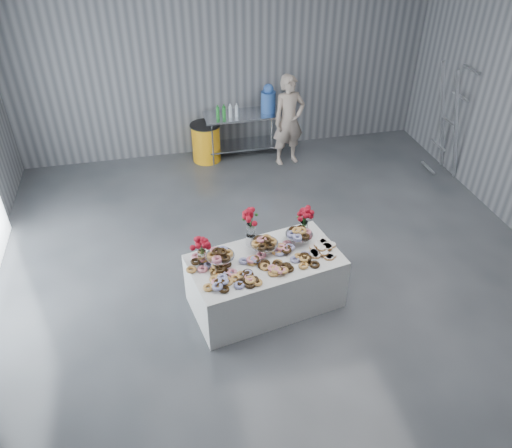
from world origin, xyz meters
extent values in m
plane|color=#33363A|center=(0.00, 0.00, 0.00)|extent=(9.00, 9.00, 0.00)
cube|color=slate|center=(0.00, 4.50, 2.00)|extent=(8.00, 0.04, 4.00)
cube|color=white|center=(-0.29, -0.05, 0.38)|extent=(2.05, 1.34, 0.75)
cube|color=silver|center=(0.27, 4.10, 0.88)|extent=(1.50, 0.60, 0.04)
cube|color=silver|center=(0.27, 4.10, 0.25)|extent=(1.40, 0.55, 0.03)
cylinder|color=silver|center=(-0.38, 3.85, 0.43)|extent=(0.04, 0.04, 0.86)
cylinder|color=silver|center=(0.92, 3.85, 0.43)|extent=(0.04, 0.04, 0.86)
cylinder|color=silver|center=(-0.38, 4.35, 0.43)|extent=(0.04, 0.04, 0.86)
cylinder|color=silver|center=(0.92, 4.35, 0.43)|extent=(0.04, 0.04, 0.86)
cylinder|color=silver|center=(-0.86, -0.01, 0.81)|extent=(0.06, 0.06, 0.12)
cylinder|color=silver|center=(-0.86, -0.01, 0.88)|extent=(0.36, 0.36, 0.01)
cylinder|color=silver|center=(-0.27, 0.10, 0.81)|extent=(0.06, 0.06, 0.12)
cylinder|color=silver|center=(-0.27, 0.10, 0.88)|extent=(0.36, 0.36, 0.01)
cylinder|color=silver|center=(0.22, 0.20, 0.81)|extent=(0.06, 0.06, 0.12)
cylinder|color=silver|center=(0.22, 0.20, 0.88)|extent=(0.36, 0.36, 0.01)
cylinder|color=white|center=(-1.07, 0.05, 0.84)|extent=(0.11, 0.11, 0.18)
cylinder|color=#1E5919|center=(-1.07, 0.05, 0.97)|extent=(0.04, 0.04, 0.18)
cylinder|color=white|center=(0.34, 0.37, 0.84)|extent=(0.11, 0.11, 0.18)
cylinder|color=#1E5919|center=(0.34, 0.37, 0.97)|extent=(0.04, 0.04, 0.18)
cylinder|color=silver|center=(-0.40, 0.28, 0.82)|extent=(0.14, 0.14, 0.15)
cylinder|color=white|center=(-0.40, 0.28, 0.99)|extent=(0.11, 0.11, 0.18)
cylinder|color=#1E5919|center=(-0.40, 0.28, 1.12)|extent=(0.04, 0.04, 0.18)
cylinder|color=#437DE5|center=(0.77, 4.10, 1.10)|extent=(0.28, 0.28, 0.40)
sphere|color=#437DE5|center=(0.77, 4.10, 1.36)|extent=(0.20, 0.20, 0.20)
imported|color=#CC8C93|center=(1.07, 3.68, 0.87)|extent=(0.70, 0.53, 1.74)
cylinder|color=#F6A314|center=(-0.47, 4.10, 0.37)|extent=(0.55, 0.55, 0.74)
cylinder|color=black|center=(-0.47, 4.10, 0.75)|extent=(0.59, 0.59, 0.02)
camera|label=1|loc=(-1.47, -4.75, 4.79)|focal=35.00mm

